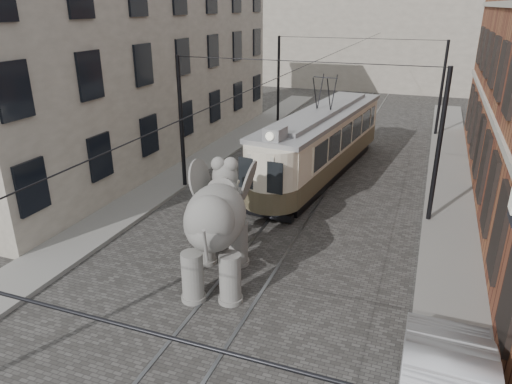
% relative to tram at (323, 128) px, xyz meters
% --- Properties ---
extents(ground, '(120.00, 120.00, 0.00)m').
position_rel_tram_xyz_m(ground, '(0.06, -9.95, -2.43)').
color(ground, '#44423F').
extents(tram_rails, '(1.54, 80.00, 0.02)m').
position_rel_tram_xyz_m(tram_rails, '(0.06, -9.95, -2.42)').
color(tram_rails, slate).
rests_on(tram_rails, ground).
extents(sidewalk_right, '(2.00, 60.00, 0.15)m').
position_rel_tram_xyz_m(sidewalk_right, '(6.06, -9.95, -2.36)').
color(sidewalk_right, slate).
rests_on(sidewalk_right, ground).
extents(sidewalk_left, '(2.00, 60.00, 0.15)m').
position_rel_tram_xyz_m(sidewalk_left, '(-6.44, -9.95, -2.36)').
color(sidewalk_left, slate).
rests_on(sidewalk_left, ground).
extents(stucco_building, '(7.00, 24.00, 10.00)m').
position_rel_tram_xyz_m(stucco_building, '(-10.94, 0.05, 2.57)').
color(stucco_building, gray).
rests_on(stucco_building, ground).
extents(distant_block, '(28.00, 10.00, 14.00)m').
position_rel_tram_xyz_m(distant_block, '(0.06, 30.05, 4.57)').
color(distant_block, gray).
rests_on(distant_block, ground).
extents(catenary, '(11.00, 30.20, 6.00)m').
position_rel_tram_xyz_m(catenary, '(-0.14, -4.95, 0.57)').
color(catenary, black).
rests_on(catenary, ground).
extents(tram, '(3.98, 12.47, 4.86)m').
position_rel_tram_xyz_m(tram, '(0.00, 0.00, 0.00)').
color(tram, beige).
rests_on(tram, ground).
extents(elephant, '(4.47, 6.14, 3.37)m').
position_rel_tram_xyz_m(elephant, '(-0.73, -10.70, -0.75)').
color(elephant, slate).
rests_on(elephant, ground).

